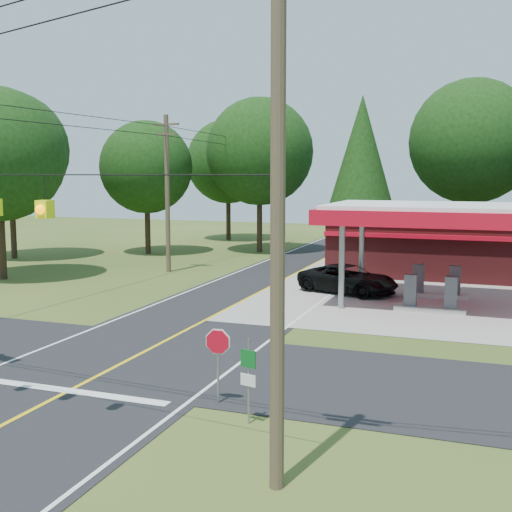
% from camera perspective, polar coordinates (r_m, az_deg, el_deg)
% --- Properties ---
extents(ground, '(120.00, 120.00, 0.00)m').
position_cam_1_polar(ground, '(22.77, -10.91, -8.93)').
color(ground, '#354B1A').
rests_on(ground, ground).
extents(main_highway, '(8.00, 120.00, 0.02)m').
position_cam_1_polar(main_highway, '(22.76, -10.91, -8.90)').
color(main_highway, black).
rests_on(main_highway, ground).
extents(cross_road, '(70.00, 7.00, 0.02)m').
position_cam_1_polar(cross_road, '(22.76, -10.91, -8.89)').
color(cross_road, black).
rests_on(cross_road, ground).
extents(lane_center_yellow, '(0.15, 110.00, 0.00)m').
position_cam_1_polar(lane_center_yellow, '(22.76, -10.92, -8.86)').
color(lane_center_yellow, yellow).
rests_on(lane_center_yellow, main_highway).
extents(gas_canopy, '(10.60, 7.40, 4.88)m').
position_cam_1_polar(gas_canopy, '(31.88, 15.72, 3.37)').
color(gas_canopy, gray).
rests_on(gas_canopy, ground).
extents(convenience_store, '(16.40, 7.55, 3.80)m').
position_cam_1_polar(convenience_store, '(41.96, 17.98, 0.95)').
color(convenience_store, maroon).
rests_on(convenience_store, ground).
extents(utility_pole_near_right, '(1.80, 0.30, 11.50)m').
position_cam_1_polar(utility_pole_near_right, '(12.33, 1.96, 5.62)').
color(utility_pole_near_right, '#473828').
rests_on(utility_pole_near_right, ground).
extents(utility_pole_far_left, '(1.80, 0.30, 10.00)m').
position_cam_1_polar(utility_pole_far_left, '(41.50, -7.89, 5.73)').
color(utility_pole_far_left, '#473828').
rests_on(utility_pole_far_left, ground).
extents(utility_pole_north, '(0.30, 0.30, 9.50)m').
position_cam_1_polar(utility_pole_north, '(56.62, 1.54, 5.75)').
color(utility_pole_north, '#473828').
rests_on(utility_pole_north, ground).
extents(treeline_backdrop, '(70.27, 51.59, 13.30)m').
position_cam_1_polar(treeline_backdrop, '(44.02, 6.16, 8.82)').
color(treeline_backdrop, '#332316').
rests_on(treeline_backdrop, ground).
extents(suv_car, '(6.87, 6.87, 1.49)m').
position_cam_1_polar(suv_car, '(34.37, 8.20, -2.07)').
color(suv_car, black).
rests_on(suv_car, ground).
extents(octagonal_stop_sign, '(0.75, 0.10, 2.14)m').
position_cam_1_polar(octagonal_stop_sign, '(17.77, -3.42, -8.18)').
color(octagonal_stop_sign, gray).
rests_on(octagonal_stop_sign, ground).
extents(route_sign_post, '(0.45, 0.15, 2.22)m').
position_cam_1_polar(route_sign_post, '(16.41, -0.68, -10.41)').
color(route_sign_post, gray).
rests_on(route_sign_post, ground).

